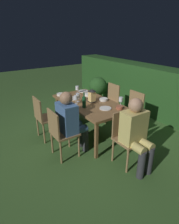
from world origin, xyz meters
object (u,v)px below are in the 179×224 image
person_in_mustard (136,132)px  plate_c (105,108)px  chair_side_left_b (61,131)px  person_in_blue (71,120)px  wine_glass_d (78,96)px  bowl_salad (119,108)px  chair_head_far (126,135)px  wine_glass_c (77,88)px  chair_side_left_a (44,116)px  bowl_dip (60,94)px  plate_a (83,91)px  bowl_olives (88,94)px  chair_side_right_b (132,110)px  wine_glass_b (76,98)px  wine_glass_a (121,100)px  lantern_centerpiece (92,95)px  bowl_bread (104,99)px  plate_b (74,98)px  green_bottle_on_table (84,102)px  dining_table (90,105)px  chair_side_right_a (110,100)px  potted_plant_by_hedge (98,87)px

person_in_mustard → plate_c: 0.81m
chair_side_left_b → person_in_blue: bearing=90.0°
wine_glass_d → bowl_salad: 0.86m
person_in_blue → chair_head_far: 0.95m
chair_side_left_b → wine_glass_c: bearing=137.5°
chair_side_left_a → bowl_dip: bearing=121.9°
plate_c → plate_a: bearing=168.8°
wine_glass_d → bowl_olives: 0.44m
chair_side_right_b → chair_side_left_a: 1.81m
person_in_mustard → wine_glass_b: bearing=-168.2°
bowl_salad → wine_glass_d: bearing=-149.5°
chair_side_left_b → wine_glass_a: bearing=83.9°
chair_side_left_b → lantern_centerpiece: lantern_centerpiece is taller
chair_side_left_a → bowl_bread: size_ratio=5.28×
wine_glass_b → plate_b: wine_glass_b is taller
green_bottle_on_table → wine_glass_d: 0.33m
dining_table → chair_head_far: bearing=0.0°
bowl_bread → plate_a: bearing=-179.0°
wine_glass_a → wine_glass_d: 0.84m
person_in_mustard → plate_c: person_in_mustard is taller
chair_side_left_a → plate_a: bearing=105.3°
chair_side_left_b → person_in_mustard: person_in_mustard is taller
chair_side_left_b → bowl_dip: size_ratio=5.29×
green_bottle_on_table → bowl_olives: 0.69m
chair_side_right_a → green_bottle_on_table: size_ratio=3.00×
bowl_olives → dining_table: bearing=-28.2°
wine_glass_c → bowl_dip: bearing=-102.0°
chair_side_right_a → plate_c: (0.82, -0.78, 0.25)m
chair_side_right_a → bowl_olives: bearing=-87.6°
bowl_bread → chair_side_left_a: bearing=-112.6°
bowl_olives → bowl_salad: bowl_olives is taller
person_in_blue → wine_glass_a: 1.03m
chair_head_far → bowl_olives: size_ratio=5.66×
dining_table → wine_glass_b: size_ratio=9.68×
person_in_mustard → bowl_bread: person_in_mustard is taller
bowl_olives → chair_side_left_a: bearing=-91.5°
chair_side_right_b → plate_c: 0.82m
wine_glass_a → wine_glass_b: 0.85m
chair_side_right_b → potted_plant_by_hedge: chair_side_right_b is taller
person_in_blue → wine_glass_b: size_ratio=6.80×
wine_glass_d → dining_table: bearing=55.0°
wine_glass_c → plate_a: (-0.05, 0.19, -0.11)m
wine_glass_c → bowl_olives: wine_glass_c is taller
dining_table → person_in_mustard: person_in_mustard is taller
person_in_blue → plate_a: person_in_blue is taller
wine_glass_d → plate_a: bearing=139.6°
wine_glass_b → plate_b: (-0.29, 0.12, -0.11)m
chair_side_left_b → green_bottle_on_table: size_ratio=3.00×
chair_side_left_b → plate_a: (-1.03, 1.09, 0.25)m
chair_side_left_b → plate_c: 0.91m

